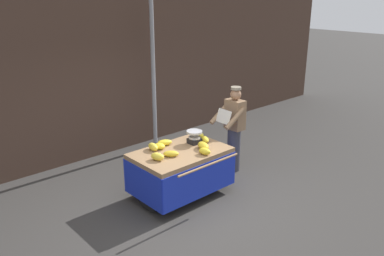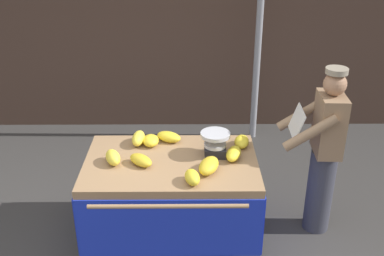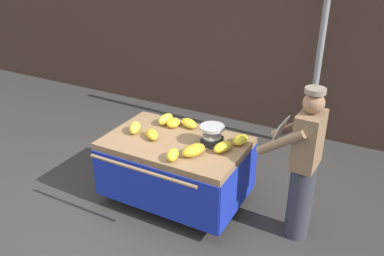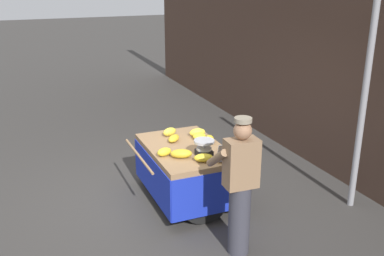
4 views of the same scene
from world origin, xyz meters
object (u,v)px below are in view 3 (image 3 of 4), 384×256
at_px(banana_cart, 176,158).
at_px(banana_bunch_2, 166,119).
at_px(banana_bunch_4, 173,155).
at_px(banana_bunch_5, 194,150).
at_px(banana_bunch_1, 152,134).
at_px(banana_bunch_6, 173,123).
at_px(banana_bunch_0, 135,128).
at_px(banana_bunch_3, 240,140).
at_px(banana_bunch_8, 189,123).
at_px(street_pole, 322,39).
at_px(banana_bunch_7, 223,147).
at_px(weighing_scale, 212,135).
at_px(vendor_person, 303,166).

relative_size(banana_cart, banana_bunch_2, 6.61).
relative_size(banana_bunch_4, banana_bunch_5, 0.72).
relative_size(banana_cart, banana_bunch_5, 5.56).
distance_m(banana_bunch_1, banana_bunch_6, 0.39).
relative_size(banana_cart, banana_bunch_1, 6.37).
height_order(banana_bunch_0, banana_bunch_3, banana_bunch_0).
bearing_deg(banana_cart, banana_bunch_4, -63.36).
bearing_deg(banana_bunch_5, banana_bunch_2, 142.01).
relative_size(banana_bunch_2, banana_bunch_8, 0.96).
distance_m(street_pole, banana_bunch_8, 2.25).
height_order(banana_bunch_0, banana_bunch_6, banana_bunch_0).
bearing_deg(banana_bunch_5, banana_bunch_0, 170.38).
relative_size(banana_bunch_2, banana_bunch_7, 0.97).
height_order(street_pole, banana_bunch_0, street_pole).
distance_m(weighing_scale, banana_bunch_7, 0.20).
bearing_deg(banana_cart, banana_bunch_7, 2.56).
bearing_deg(banana_bunch_2, banana_bunch_1, -81.50).
bearing_deg(banana_bunch_7, banana_bunch_6, 160.47).
bearing_deg(street_pole, banana_bunch_4, -109.00).
height_order(banana_bunch_5, vendor_person, vendor_person).
relative_size(banana_bunch_0, vendor_person, 0.14).
relative_size(banana_cart, banana_bunch_4, 7.69).
height_order(street_pole, banana_cart, street_pole).
height_order(street_pole, banana_bunch_3, street_pole).
relative_size(banana_bunch_3, banana_bunch_6, 1.13).
relative_size(banana_bunch_1, banana_bunch_8, 1.00).
relative_size(banana_bunch_8, vendor_person, 0.15).
bearing_deg(vendor_person, banana_bunch_1, -174.12).
xyz_separation_m(banana_bunch_0, banana_bunch_6, (0.32, 0.36, -0.01)).
bearing_deg(banana_bunch_4, banana_bunch_1, 146.26).
bearing_deg(street_pole, banana_bunch_7, -102.94).
bearing_deg(banana_bunch_3, street_pole, 78.33).
bearing_deg(banana_bunch_5, weighing_scale, 76.88).
xyz_separation_m(banana_bunch_0, banana_bunch_4, (0.73, -0.34, -0.01)).
xyz_separation_m(weighing_scale, banana_bunch_0, (-0.95, -0.16, -0.05)).
relative_size(banana_bunch_0, banana_bunch_2, 0.94).
distance_m(banana_bunch_0, banana_bunch_4, 0.80).
distance_m(banana_bunch_0, banana_bunch_8, 0.66).
height_order(banana_cart, banana_bunch_8, banana_bunch_8).
xyz_separation_m(banana_bunch_2, vendor_person, (1.78, -0.23, -0.04)).
bearing_deg(banana_bunch_5, banana_bunch_1, 168.95).
relative_size(banana_bunch_1, banana_bunch_7, 1.00).
relative_size(street_pole, banana_bunch_6, 16.38).
xyz_separation_m(banana_bunch_3, banana_bunch_8, (-0.72, 0.11, -0.00)).
bearing_deg(banana_bunch_0, weighing_scale, 9.38).
distance_m(weighing_scale, vendor_person, 1.04).
distance_m(banana_bunch_0, banana_bunch_3, 1.26).
relative_size(banana_bunch_2, vendor_person, 0.14).
distance_m(banana_bunch_1, banana_bunch_8, 0.52).
xyz_separation_m(banana_cart, vendor_person, (1.45, 0.10, 0.26)).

